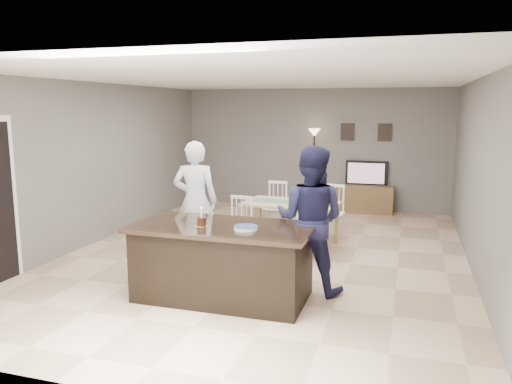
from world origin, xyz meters
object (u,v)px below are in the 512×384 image
(plate_stack, at_px, (246,228))
(television, at_px, (366,173))
(tv_console, at_px, (365,199))
(kitchen_island, at_px, (223,261))
(birthday_cake, at_px, (202,221))
(woman, at_px, (195,201))
(floor_lamp, at_px, (314,147))
(dining_table, at_px, (291,210))
(man, at_px, (310,220))

(plate_stack, bearing_deg, television, 81.44)
(tv_console, bearing_deg, kitchen_island, -102.16)
(television, height_order, plate_stack, television)
(birthday_cake, bearing_deg, plate_stack, -1.50)
(tv_console, relative_size, woman, 0.67)
(kitchen_island, relative_size, floor_lamp, 1.18)
(plate_stack, relative_size, dining_table, 0.15)
(plate_stack, bearing_deg, kitchen_island, 160.16)
(tv_console, xyz_separation_m, woman, (-2.15, -4.22, 0.60))
(tv_console, height_order, plate_stack, plate_stack)
(television, xyz_separation_m, man, (-0.25, -5.09, 0.05))
(kitchen_island, distance_m, television, 5.78)
(birthday_cake, bearing_deg, kitchen_island, 25.65)
(kitchen_island, bearing_deg, birthday_cake, -154.35)
(man, bearing_deg, plate_stack, 53.52)
(kitchen_island, height_order, tv_console, kitchen_island)
(television, height_order, man, man)
(man, height_order, birthday_cake, man)
(man, distance_m, plate_stack, 0.91)
(tv_console, xyz_separation_m, floor_lamp, (-1.15, 0.02, 1.11))
(man, relative_size, floor_lamp, 1.00)
(kitchen_island, relative_size, woman, 1.19)
(kitchen_island, xyz_separation_m, television, (1.20, 5.64, 0.41))
(man, height_order, floor_lamp, man)
(dining_table, bearing_deg, television, 77.41)
(kitchen_island, bearing_deg, dining_table, 84.46)
(man, bearing_deg, television, -86.68)
(woman, height_order, birthday_cake, woman)
(birthday_cake, relative_size, floor_lamp, 0.13)
(birthday_cake, height_order, dining_table, birthday_cake)
(woman, bearing_deg, floor_lamp, -117.14)
(man, distance_m, birthday_cake, 1.34)
(kitchen_island, relative_size, birthday_cake, 9.36)
(kitchen_island, xyz_separation_m, floor_lamp, (0.05, 5.59, 0.96))
(television, height_order, dining_table, television)
(plate_stack, bearing_deg, man, 47.39)
(man, xyz_separation_m, dining_table, (-0.70, 1.99, -0.31))
(birthday_cake, relative_size, plate_stack, 0.82)
(television, relative_size, birthday_cake, 3.98)
(woman, height_order, man, man)
(man, bearing_deg, tv_console, -86.72)
(kitchen_island, distance_m, dining_table, 2.56)
(kitchen_island, xyz_separation_m, woman, (-0.95, 1.35, 0.45))
(television, relative_size, man, 0.50)
(plate_stack, height_order, dining_table, plate_stack)
(man, relative_size, birthday_cake, 7.95)
(dining_table, bearing_deg, woman, -130.60)
(tv_console, xyz_separation_m, dining_table, (-0.95, -3.03, 0.30))
(tv_console, relative_size, floor_lamp, 0.66)
(man, xyz_separation_m, plate_stack, (-0.62, -0.67, 0.01))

